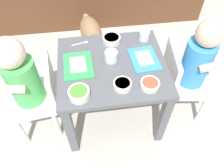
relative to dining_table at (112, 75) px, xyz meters
The scene contains 14 objects.
ground_plane 0.37m from the dining_table, ahead, with size 7.00×7.00×0.00m, color #B2ADA3.
dining_table is the anchor object (origin of this frame).
seated_child_left 0.45m from the dining_table, behind, with size 0.31×0.31×0.70m.
seated_child_right 0.45m from the dining_table, ahead, with size 0.31×0.31×0.70m.
dog 0.64m from the dining_table, 97.28° to the left, with size 0.21×0.41×0.31m.
food_tray_left 0.20m from the dining_table, behind, with size 0.16×0.20×0.02m.
food_tray_right 0.20m from the dining_table, ahead, with size 0.16×0.20×0.02m.
water_cup_left 0.11m from the dining_table, 84.74° to the left, with size 0.07×0.07×0.06m.
water_cup_right 0.30m from the dining_table, 40.50° to the left, with size 0.06×0.06×0.06m.
cereal_bowl_right_side 0.25m from the dining_table, 46.83° to the right, with size 0.09×0.09×0.03m.
veggie_bowl_near 0.19m from the dining_table, 79.54° to the right, with size 0.09×0.09×0.03m.
veggie_bowl_far 0.21m from the dining_table, 83.02° to the left, with size 0.10×0.10×0.03m.
cereal_bowl_left_side 0.28m from the dining_table, 134.17° to the right, with size 0.10×0.10×0.04m.
spoon_by_left_tray 0.26m from the dining_table, 127.88° to the left, with size 0.10×0.03×0.01m.
Camera 1 is at (-0.11, -0.82, 1.31)m, focal length 36.12 mm.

